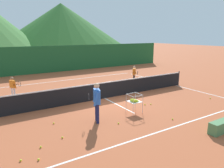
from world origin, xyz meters
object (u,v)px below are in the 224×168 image
(ball_cart, at_px, (134,101))
(tennis_ball_4, at_px, (172,119))
(tennis_ball_7, at_px, (62,137))
(tennis_net, at_px, (105,90))
(tennis_ball_2, at_px, (54,123))
(tennis_ball_1, at_px, (39,159))
(tennis_ball_6, at_px, (151,104))
(tennis_ball_8, at_px, (21,160))
(student_1, at_px, (134,73))
(student_0, at_px, (13,85))
(tennis_ball_0, at_px, (145,105))
(tennis_ball_5, at_px, (210,98))
(instructor, at_px, (97,99))
(tennis_ball_9, at_px, (41,147))
(tennis_ball_10, at_px, (118,123))
(courtside_bench, at_px, (224,126))

(ball_cart, relative_size, tennis_ball_4, 13.22)
(tennis_ball_7, bearing_deg, ball_cart, 10.31)
(tennis_net, xyz_separation_m, tennis_ball_2, (-3.63, -2.01, -0.47))
(tennis_ball_1, xyz_separation_m, tennis_ball_2, (1.17, 2.37, 0.00))
(tennis_ball_6, relative_size, tennis_ball_8, 1.00)
(student_1, distance_m, tennis_ball_4, 7.31)
(tennis_net, relative_size, student_0, 10.02)
(tennis_ball_0, height_order, tennis_ball_5, same)
(instructor, distance_m, tennis_ball_8, 3.69)
(student_0, xyz_separation_m, tennis_ball_5, (9.71, -6.24, -0.73))
(tennis_ball_6, bearing_deg, tennis_ball_0, 159.66)
(student_0, bearing_deg, tennis_ball_8, -96.06)
(tennis_ball_9, bearing_deg, tennis_ball_7, 17.56)
(student_1, height_order, tennis_ball_7, student_1)
(tennis_ball_0, xyz_separation_m, tennis_ball_10, (-2.52, -1.25, 0.00))
(tennis_ball_9, distance_m, courtside_bench, 6.81)
(tennis_ball_8, relative_size, courtside_bench, 0.05)
(instructor, bearing_deg, tennis_ball_7, -159.80)
(tennis_ball_0, xyz_separation_m, tennis_ball_4, (-0.25, -2.14, 0.00))
(tennis_ball_4, height_order, tennis_ball_5, same)
(tennis_ball_5, distance_m, tennis_ball_9, 9.77)
(tennis_ball_1, bearing_deg, tennis_net, 42.38)
(tennis_ball_5, distance_m, tennis_ball_7, 8.94)
(student_0, distance_m, ball_cart, 7.25)
(tennis_ball_10, bearing_deg, tennis_ball_7, 179.28)
(tennis_net, xyz_separation_m, courtside_bench, (1.77, -6.16, -0.27))
(tennis_ball_1, height_order, tennis_ball_7, same)
(tennis_ball_5, height_order, tennis_ball_8, same)
(tennis_ball_2, distance_m, tennis_ball_8, 2.69)
(student_1, bearing_deg, student_0, 175.80)
(student_1, height_order, courtside_bench, student_1)
(tennis_ball_10, bearing_deg, student_1, 47.44)
(tennis_ball_0, distance_m, courtside_bench, 4.01)
(student_1, height_order, tennis_ball_10, student_1)
(tennis_ball_2, distance_m, tennis_ball_10, 2.72)
(tennis_ball_2, distance_m, tennis_ball_9, 1.92)
(student_1, bearing_deg, tennis_ball_7, -143.40)
(tennis_ball_2, bearing_deg, ball_cart, -11.12)
(tennis_ball_1, height_order, tennis_ball_2, same)
(ball_cart, distance_m, courtside_bench, 3.85)
(ball_cart, bearing_deg, tennis_ball_7, -169.69)
(tennis_ball_0, relative_size, tennis_ball_7, 1.00)
(tennis_ball_5, distance_m, courtside_bench, 4.44)
(courtside_bench, bearing_deg, ball_cart, 116.75)
(tennis_ball_2, bearing_deg, tennis_net, 28.96)
(tennis_ball_9, bearing_deg, tennis_ball_8, -146.14)
(tennis_ball_4, distance_m, tennis_ball_7, 4.78)
(tennis_ball_0, distance_m, tennis_ball_9, 5.96)
(tennis_ball_2, bearing_deg, tennis_ball_6, -3.39)
(courtside_bench, bearing_deg, tennis_ball_1, 164.85)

